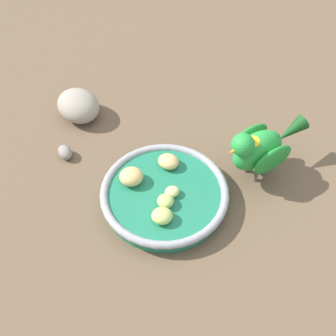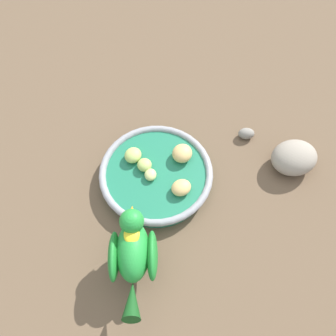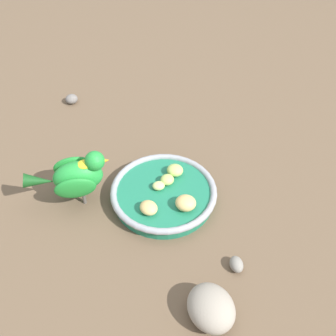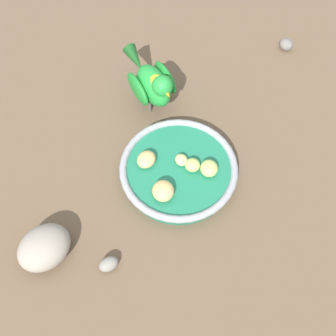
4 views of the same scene
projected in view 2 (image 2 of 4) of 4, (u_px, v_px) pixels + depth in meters
The scene contains 10 objects.
ground_plane at pixel (166, 175), 0.70m from camera, with size 4.00×4.00×0.00m, color brown.
feeding_bowl at pixel (156, 175), 0.69m from camera, with size 0.21×0.21×0.03m.
apple_piece_0 at pixel (133, 155), 0.68m from camera, with size 0.03×0.03×0.02m, color #B2CC66.
apple_piece_1 at pixel (181, 188), 0.65m from camera, with size 0.04×0.03×0.02m, color tan.
apple_piece_2 at pixel (144, 165), 0.68m from camera, with size 0.03×0.03×0.02m, color #B2CC66.
apple_piece_3 at pixel (182, 153), 0.68m from camera, with size 0.04×0.04×0.03m, color tan.
apple_piece_4 at pixel (150, 175), 0.67m from camera, with size 0.02×0.02×0.01m, color #C6D17A.
parrot at pixel (133, 253), 0.56m from camera, with size 0.11×0.15×0.11m.
rock_large at pixel (294, 158), 0.69m from camera, with size 0.09×0.07×0.05m, color gray.
pebble_1 at pixel (246, 134), 0.74m from camera, with size 0.03×0.02×0.02m, color gray.
Camera 2 is at (0.16, -0.30, 0.62)m, focal length 40.21 mm.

